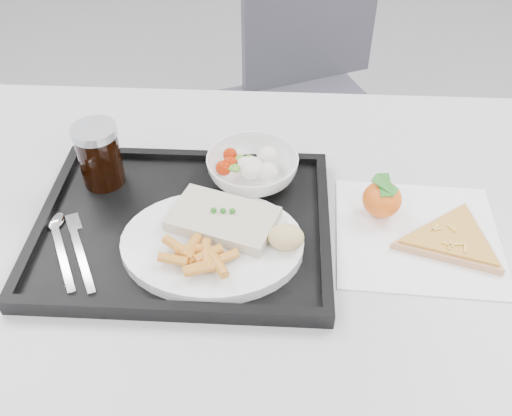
# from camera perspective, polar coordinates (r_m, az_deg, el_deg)

# --- Properties ---
(table) EXTENTS (1.20, 0.80, 0.75)m
(table) POSITION_cam_1_polar(r_m,az_deg,el_deg) (0.95, 1.56, -4.52)
(table) COLOR #A4A4A7
(table) RESTS_ON ground
(chair) EXTENTS (0.56, 0.57, 0.93)m
(chair) POSITION_cam_1_polar(r_m,az_deg,el_deg) (1.71, 5.28, 12.89)
(chair) COLOR #3D3C45
(chair) RESTS_ON ground
(tray) EXTENTS (0.45, 0.35, 0.03)m
(tray) POSITION_cam_1_polar(r_m,az_deg,el_deg) (0.90, -7.19, -1.84)
(tray) COLOR black
(tray) RESTS_ON table
(dinner_plate) EXTENTS (0.27, 0.27, 0.02)m
(dinner_plate) POSITION_cam_1_polar(r_m,az_deg,el_deg) (0.84, -4.39, -3.59)
(dinner_plate) COLOR white
(dinner_plate) RESTS_ON tray
(fish_fillet) EXTENTS (0.18, 0.14, 0.03)m
(fish_fillet) POSITION_cam_1_polar(r_m,az_deg,el_deg) (0.85, -3.31, -1.12)
(fish_fillet) COLOR beige
(fish_fillet) RESTS_ON dinner_plate
(bread_roll) EXTENTS (0.07, 0.06, 0.03)m
(bread_roll) POSITION_cam_1_polar(r_m,az_deg,el_deg) (0.82, 3.02, -2.93)
(bread_roll) COLOR tan
(bread_roll) RESTS_ON dinner_plate
(salad_bowl) EXTENTS (0.15, 0.15, 0.05)m
(salad_bowl) POSITION_cam_1_polar(r_m,az_deg,el_deg) (0.95, -0.35, 3.95)
(salad_bowl) COLOR white
(salad_bowl) RESTS_ON tray
(cola_glass) EXTENTS (0.07, 0.07, 0.11)m
(cola_glass) POSITION_cam_1_polar(r_m,az_deg,el_deg) (0.96, -15.42, 5.22)
(cola_glass) COLOR black
(cola_glass) RESTS_ON tray
(cutlery) EXTENTS (0.12, 0.16, 0.01)m
(cutlery) POSITION_cam_1_polar(r_m,az_deg,el_deg) (0.90, -18.41, -3.16)
(cutlery) COLOR silver
(cutlery) RESTS_ON tray
(napkin) EXTENTS (0.26, 0.25, 0.00)m
(napkin) POSITION_cam_1_polar(r_m,az_deg,el_deg) (0.92, 15.83, -2.64)
(napkin) COLOR white
(napkin) RESTS_ON table
(tangerine) EXTENTS (0.08, 0.08, 0.07)m
(tangerine) POSITION_cam_1_polar(r_m,az_deg,el_deg) (0.92, 12.49, 0.88)
(tangerine) COLOR orange
(tangerine) RESTS_ON napkin
(pizza_slice) EXTENTS (0.23, 0.23, 0.02)m
(pizza_slice) POSITION_cam_1_polar(r_m,az_deg,el_deg) (0.92, 19.07, -3.00)
(pizza_slice) COLOR tan
(pizza_slice) RESTS_ON napkin
(carrot_pile) EXTENTS (0.11, 0.08, 0.02)m
(carrot_pile) POSITION_cam_1_polar(r_m,az_deg,el_deg) (0.80, -5.95, -4.77)
(carrot_pile) COLOR orange
(carrot_pile) RESTS_ON dinner_plate
(salad_contents) EXTENTS (0.10, 0.08, 0.03)m
(salad_contents) POSITION_cam_1_polar(r_m,az_deg,el_deg) (0.94, -0.80, 4.31)
(salad_contents) COLOR #A21E02
(salad_contents) RESTS_ON salad_bowl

